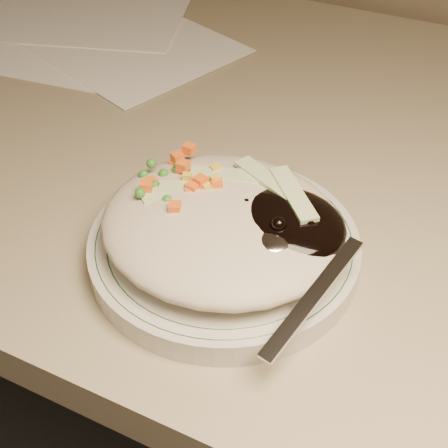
% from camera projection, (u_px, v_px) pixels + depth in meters
% --- Properties ---
extents(desk, '(1.40, 0.70, 0.74)m').
position_uv_depth(desk, '(346.00, 291.00, 0.76)').
color(desk, gray).
rests_on(desk, ground).
extents(plate, '(0.22, 0.22, 0.02)m').
position_uv_depth(plate, '(224.00, 248.00, 0.51)').
color(plate, beige).
rests_on(plate, desk).
extents(plate_rim, '(0.21, 0.21, 0.00)m').
position_uv_depth(plate_rim, '(224.00, 239.00, 0.50)').
color(plate_rim, '#144723').
rests_on(plate_rim, plate).
extents(meal, '(0.20, 0.19, 0.05)m').
position_uv_depth(meal, '(228.00, 221.00, 0.49)').
color(meal, '#B7AD94').
rests_on(meal, plate).
extents(papers, '(0.45, 0.35, 0.00)m').
position_uv_depth(papers, '(87.00, 31.00, 0.84)').
color(papers, white).
rests_on(papers, desk).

